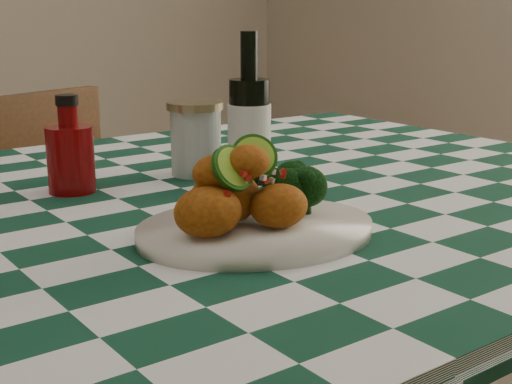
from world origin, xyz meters
TOP-DOWN VIEW (x-y plane):
  - plate at (0.05, -0.19)m, footprint 0.33×0.29m
  - fried_chicken_pile at (0.03, -0.19)m, footprint 0.15×0.11m
  - broccoli_side at (0.13, -0.18)m, footprint 0.07×0.07m
  - ketchup_bottle at (-0.04, 0.14)m, footprint 0.07×0.07m
  - mason_jar at (0.17, 0.13)m, footprint 0.10×0.10m
  - beer_bottle at (0.21, 0.04)m, footprint 0.09×0.09m
  - wooden_chair_right at (0.25, 0.76)m, footprint 0.49×0.50m

SIDE VIEW (x-z plane):
  - wooden_chair_right at x=0.25m, z-range 0.00..0.84m
  - plate at x=0.05m, z-range 0.79..0.80m
  - broccoli_side at x=0.13m, z-range 0.80..0.86m
  - mason_jar at x=0.17m, z-range 0.79..0.90m
  - fried_chicken_pile at x=0.03m, z-range 0.80..0.90m
  - ketchup_bottle at x=-0.04m, z-range 0.79..0.93m
  - beer_bottle at x=0.21m, z-range 0.79..1.01m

